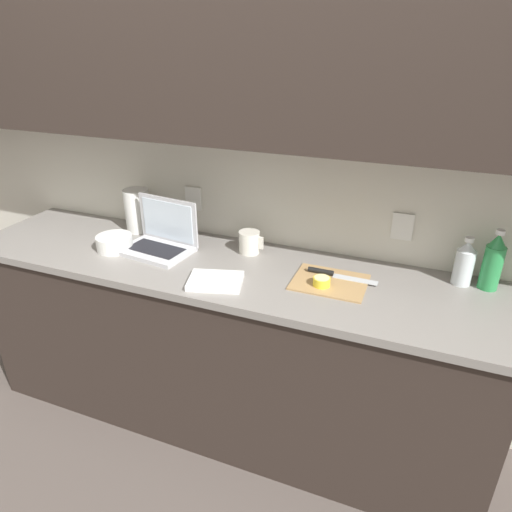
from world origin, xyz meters
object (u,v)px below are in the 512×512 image
Objects in this scene: laptop at (161,238)px; paper_towel_roll at (137,210)px; bottle_oil_tall at (493,262)px; bottle_green_soda at (464,263)px; lemon_half_cut at (322,281)px; measuring_cup at (249,242)px; knife at (330,273)px; cutting_board at (330,282)px; bowl_white at (115,243)px.

laptop is 0.29m from paper_towel_roll.
bottle_oil_tall is 1.15× the size of paper_towel_roll.
laptop reaches higher than bottle_green_soda.
lemon_half_cut is 0.34× the size of bottle_green_soda.
measuring_cup is at bearing 153.64° from lemon_half_cut.
knife is at bearing -164.32° from bottle_green_soda.
cutting_board is at bearing -161.94° from bottle_oil_tall.
cutting_board is 0.06m from knife.
measuring_cup reaches higher than cutting_board.
bottle_green_soda is 0.81× the size of bottle_oil_tall.
cutting_board is 1.01× the size of knife.
lemon_half_cut is 0.44m from measuring_cup.
bottle_green_soda reaches higher than bowl_white.
bowl_white is 0.77× the size of paper_towel_roll.
knife is at bearing -166.78° from bottle_oil_tall.
lemon_half_cut is 0.28× the size of bottle_oil_tall.
bottle_green_soda is (0.50, 0.20, 0.09)m from cutting_board.
knife is at bearing 5.93° from bowl_white.
knife is 1.17× the size of bottle_oil_tall.
laptop is 1.60× the size of paper_towel_roll.
bottle_oil_tall reaches higher than laptop.
paper_towel_roll is (-0.03, 0.24, 0.08)m from bowl_white.
knife is 0.64m from bottle_oil_tall.
knife is 1.03m from bowl_white.
bowl_white is 0.26m from paper_towel_roll.
laptop is 0.82m from knife.
knife is at bearing -13.48° from measuring_cup.
measuring_cup reaches higher than knife.
bottle_green_soda is at bearing 24.80° from lemon_half_cut.
bottle_green_soda is 1.22× the size of bowl_white.
measuring_cup is 0.64m from paper_towel_roll.
lemon_half_cut is 1.01m from bowl_white.
bottle_green_soda is at bearing 0.26° from paper_towel_roll.
cutting_board is at bearing -76.56° from knife.
measuring_cup is at bearing -3.48° from paper_towel_roll.
bottle_oil_tall is 1.50× the size of bowl_white.
bowl_white is (-1.64, -0.25, -0.08)m from bottle_oil_tall.
bottle_oil_tall is 1.67m from paper_towel_roll.
paper_towel_roll is (-1.67, -0.01, -0.01)m from bottle_oil_tall.
paper_towel_roll is at bearing 176.52° from measuring_cup.
laptop reaches higher than cutting_board.
lemon_half_cut is (-0.02, -0.05, 0.02)m from cutting_board.
paper_towel_roll is (-1.57, -0.01, 0.02)m from bottle_green_soda.
cutting_board is 0.06m from lemon_half_cut.
bowl_white is (-0.21, -0.08, -0.02)m from laptop.
knife is 4.23× the size of lemon_half_cut.
knife reaches higher than cutting_board.
laptop is at bearing -173.27° from bottle_oil_tall.
measuring_cup is (0.40, 0.12, -0.01)m from laptop.
bowl_white reaches higher than cutting_board.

